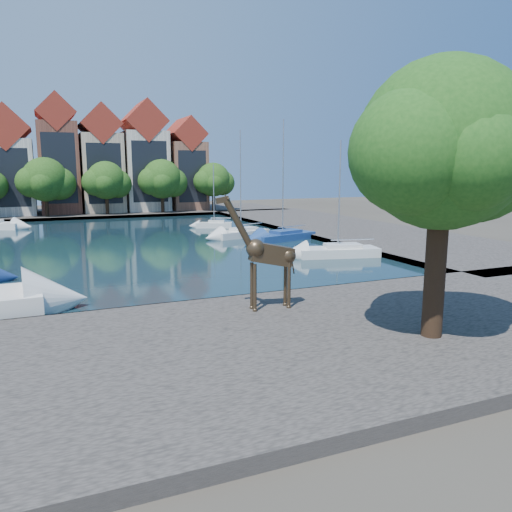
% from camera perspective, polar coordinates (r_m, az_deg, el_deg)
% --- Properties ---
extents(ground, '(160.00, 160.00, 0.00)m').
position_cam_1_polar(ground, '(25.52, -7.85, -6.10)').
color(ground, '#38332B').
rests_on(ground, ground).
extents(water_basin, '(38.00, 50.00, 0.08)m').
position_cam_1_polar(water_basin, '(48.63, -15.30, 1.39)').
color(water_basin, black).
rests_on(water_basin, ground).
extents(near_quay, '(50.00, 14.00, 0.50)m').
position_cam_1_polar(near_quay, '(19.11, -2.24, -10.83)').
color(near_quay, '#4B4541').
rests_on(near_quay, ground).
extents(far_quay, '(60.00, 16.00, 0.50)m').
position_cam_1_polar(far_quay, '(80.25, -18.46, 4.66)').
color(far_quay, '#4B4541').
rests_on(far_quay, ground).
extents(right_quay, '(14.00, 52.00, 0.50)m').
position_cam_1_polar(right_quay, '(57.46, 10.23, 3.08)').
color(right_quay, '#4B4541').
rests_on(right_quay, ground).
extents(plane_tree, '(8.32, 6.40, 10.62)m').
position_cam_1_polar(plane_tree, '(20.25, 20.83, 11.15)').
color(plane_tree, '#332114').
rests_on(plane_tree, near_quay).
extents(townhouse_west_inner, '(6.43, 9.18, 15.15)m').
position_cam_1_polar(townhouse_west_inner, '(79.81, -26.36, 9.23)').
color(townhouse_west_inner, beige).
rests_on(townhouse_west_inner, far_quay).
extents(townhouse_center, '(5.44, 9.18, 16.93)m').
position_cam_1_polar(townhouse_center, '(79.74, -21.69, 10.29)').
color(townhouse_center, brown).
rests_on(townhouse_center, far_quay).
extents(townhouse_east_inner, '(5.94, 9.18, 15.79)m').
position_cam_1_polar(townhouse_east_inner, '(80.13, -17.31, 10.08)').
color(townhouse_east_inner, tan).
rests_on(townhouse_east_inner, far_quay).
extents(townhouse_east_mid, '(6.43, 9.18, 16.65)m').
position_cam_1_polar(townhouse_east_mid, '(81.06, -12.68, 10.54)').
color(townhouse_east_mid, beige).
rests_on(townhouse_east_mid, far_quay).
extents(townhouse_east_end, '(5.44, 9.18, 14.43)m').
position_cam_1_polar(townhouse_east_end, '(82.49, -8.14, 9.98)').
color(townhouse_east_end, brown).
rests_on(townhouse_east_end, far_quay).
extents(far_tree_mid_west, '(7.80, 6.00, 8.00)m').
position_cam_1_polar(far_tree_mid_west, '(74.23, -22.89, 7.90)').
color(far_tree_mid_west, '#332114').
rests_on(far_tree_mid_west, far_quay).
extents(far_tree_mid_east, '(7.02, 5.40, 7.52)m').
position_cam_1_polar(far_tree_mid_east, '(74.70, -16.69, 8.15)').
color(far_tree_mid_east, '#332114').
rests_on(far_tree_mid_east, far_quay).
extents(far_tree_east, '(7.54, 5.80, 7.84)m').
position_cam_1_polar(far_tree_east, '(76.01, -10.63, 8.50)').
color(far_tree_east, '#332114').
rests_on(far_tree_east, far_quay).
extents(far_tree_far_east, '(6.76, 5.20, 7.36)m').
position_cam_1_polar(far_tree_far_east, '(78.13, -4.83, 8.55)').
color(far_tree_far_east, '#332114').
rests_on(far_tree_far_east, far_quay).
extents(giraffe_statue, '(3.74, 0.77, 5.34)m').
position_cam_1_polar(giraffe_statue, '(23.09, 1.12, 0.23)').
color(giraffe_statue, '#3E2F1F').
rests_on(giraffe_statue, near_quay).
extents(sailboat_right_a, '(6.74, 3.66, 9.07)m').
position_cam_1_polar(sailboat_right_a, '(40.21, 9.34, 0.70)').
color(sailboat_right_a, silver).
rests_on(sailboat_right_a, water_basin).
extents(sailboat_right_b, '(7.23, 4.31, 11.52)m').
position_cam_1_polar(sailboat_right_b, '(48.89, 3.06, 2.45)').
color(sailboat_right_b, navy).
rests_on(sailboat_right_b, water_basin).
extents(sailboat_right_c, '(6.42, 3.79, 10.67)m').
position_cam_1_polar(sailboat_right_c, '(50.94, -1.74, 2.78)').
color(sailboat_right_c, silver).
rests_on(sailboat_right_c, water_basin).
extents(sailboat_right_d, '(4.40, 3.00, 7.41)m').
position_cam_1_polar(sailboat_right_d, '(59.07, -4.81, 3.70)').
color(sailboat_right_d, silver).
rests_on(sailboat_right_d, water_basin).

